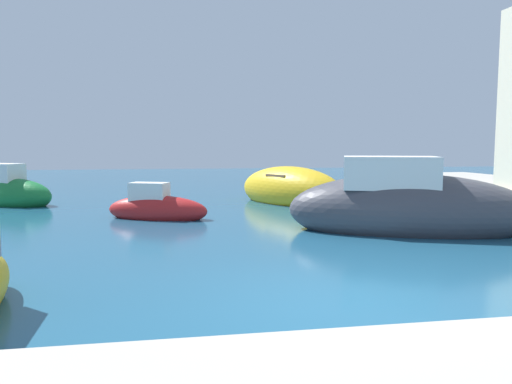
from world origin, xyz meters
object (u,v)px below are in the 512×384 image
Objects in this scene: moored_boat_0 at (406,207)px; moored_boat_3 at (290,190)px; moored_boat_4 at (10,193)px; moored_boat_7 at (156,208)px; moored_boat_8 at (374,184)px.

moored_boat_3 is at bearing 122.96° from moored_boat_0.
moored_boat_0 is at bearing -5.03° from moored_boat_4.
moored_boat_0 is at bearing -5.60° from moored_boat_7.
moored_boat_4 is 14.98m from moored_boat_8.
moored_boat_0 is 1.72× the size of moored_boat_4.
moored_boat_7 is at bearing 172.68° from moored_boat_0.
moored_boat_3 is 5.32m from moored_boat_8.
moored_boat_0 reaches higher than moored_boat_3.
moored_boat_8 is at bearing 33.93° from moored_boat_4.
moored_boat_3 is 1.42× the size of moored_boat_4.
moored_boat_7 is 11.13m from moored_boat_8.
moored_boat_3 is at bearing 21.69° from moored_boat_4.
moored_boat_7 is at bearing 84.83° from moored_boat_8.
moored_boat_8 is (3.10, 9.19, -0.19)m from moored_boat_0.
moored_boat_4 is (-10.31, 1.05, -0.06)m from moored_boat_3.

